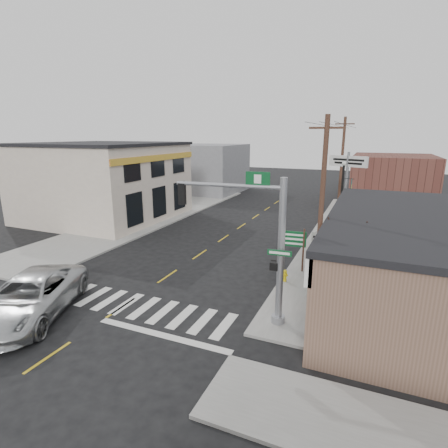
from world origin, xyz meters
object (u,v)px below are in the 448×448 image
at_px(suv, 29,297).
at_px(guide_sign, 293,243).
at_px(fire_hydrant, 285,275).
at_px(lamp_post, 342,197).
at_px(traffic_signal_pole, 263,235).
at_px(utility_pole_far, 341,169).
at_px(bare_tree, 347,227).
at_px(dance_center_sign, 347,173).
at_px(utility_pole_near, 321,211).

height_order(suv, guide_sign, guide_sign).
bearing_deg(fire_hydrant, lamp_post, 76.82).
height_order(traffic_signal_pole, fire_hydrant, traffic_signal_pole).
bearing_deg(utility_pole_far, bare_tree, -90.75).
relative_size(suv, guide_sign, 2.58).
bearing_deg(traffic_signal_pole, dance_center_sign, 77.60).
distance_m(guide_sign, utility_pole_far, 13.62).
distance_m(traffic_signal_pole, guide_sign, 6.36).
height_order(fire_hydrant, dance_center_sign, dance_center_sign).
xyz_separation_m(suv, utility_pole_near, (11.26, 6.06, 3.55)).
bearing_deg(lamp_post, suv, -141.03).
bearing_deg(guide_sign, suv, -141.09).
bearing_deg(fire_hydrant, bare_tree, -34.35).
height_order(traffic_signal_pole, dance_center_sign, dance_center_sign).
bearing_deg(guide_sign, bare_tree, -58.15).
xyz_separation_m(lamp_post, bare_tree, (1.05, -10.43, 0.47)).
bearing_deg(dance_center_sign, guide_sign, -78.75).
bearing_deg(suv, guide_sign, 22.72).
distance_m(suv, lamp_post, 19.90).
relative_size(lamp_post, utility_pole_near, 0.69).
bearing_deg(bare_tree, dance_center_sign, 94.58).
bearing_deg(utility_pole_near, fire_hydrant, 130.72).
relative_size(traffic_signal_pole, guide_sign, 2.49).
distance_m(dance_center_sign, bare_tree, 12.38).
relative_size(bare_tree, utility_pole_far, 0.54).
xyz_separation_m(guide_sign, bare_tree, (3.01, -3.82, 2.20)).
xyz_separation_m(lamp_post, utility_pole_far, (-0.76, 6.62, 1.28)).
bearing_deg(utility_pole_near, bare_tree, -24.18).
relative_size(guide_sign, dance_center_sign, 0.39).
distance_m(lamp_post, utility_pole_far, 6.79).
distance_m(traffic_signal_pole, fire_hydrant, 5.41).
bearing_deg(lamp_post, dance_center_sign, 72.34).
bearing_deg(bare_tree, lamp_post, 95.73).
bearing_deg(traffic_signal_pole, bare_tree, 31.54).
bearing_deg(utility_pole_far, lamp_post, -90.24).
xyz_separation_m(suv, utility_pole_far, (10.62, 22.74, 3.88)).
bearing_deg(fire_hydrant, utility_pole_far, 85.42).
height_order(guide_sign, utility_pole_far, utility_pole_far).
distance_m(suv, fire_hydrant, 12.20).
relative_size(guide_sign, fire_hydrant, 3.86).
xyz_separation_m(traffic_signal_pole, utility_pole_near, (1.85, 2.56, 0.61)).
height_order(suv, bare_tree, bare_tree).
bearing_deg(utility_pole_far, fire_hydrant, -101.38).
bearing_deg(lamp_post, bare_tree, -100.08).
xyz_separation_m(fire_hydrant, bare_tree, (3.01, -2.06, 3.49)).
relative_size(dance_center_sign, utility_pole_near, 0.76).
bearing_deg(dance_center_sign, utility_pole_far, 124.47).
distance_m(dance_center_sign, utility_pole_near, 11.94).
bearing_deg(bare_tree, guide_sign, 128.22).
relative_size(fire_hydrant, lamp_post, 0.11).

